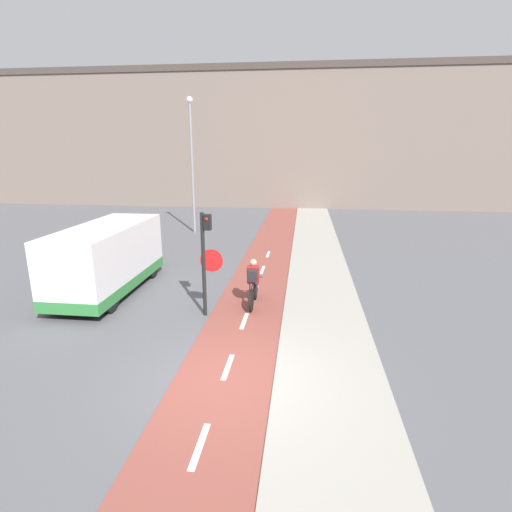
% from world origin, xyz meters
% --- Properties ---
extents(ground_plane, '(120.00, 120.00, 0.00)m').
position_xyz_m(ground_plane, '(0.00, 0.00, 0.00)').
color(ground_plane, '#5B5B60').
extents(bike_lane, '(2.14, 60.00, 0.02)m').
position_xyz_m(bike_lane, '(0.00, 0.01, 0.01)').
color(bike_lane, brown).
rests_on(bike_lane, ground_plane).
extents(sidewalk_strip, '(2.40, 60.00, 0.05)m').
position_xyz_m(sidewalk_strip, '(2.27, 0.00, 0.03)').
color(sidewalk_strip, '#A8A399').
rests_on(sidewalk_strip, ground_plane).
extents(building_row_background, '(60.00, 5.20, 11.14)m').
position_xyz_m(building_row_background, '(0.00, 27.97, 5.58)').
color(building_row_background, slate).
rests_on(building_row_background, ground_plane).
extents(traffic_light_pole, '(0.67, 0.25, 3.07)m').
position_xyz_m(traffic_light_pole, '(-1.14, 3.33, 1.91)').
color(traffic_light_pole, black).
rests_on(traffic_light_pole, ground_plane).
extents(street_lamp_far, '(0.36, 0.36, 7.53)m').
position_xyz_m(street_lamp_far, '(-4.79, 15.17, 4.55)').
color(street_lamp_far, gray).
rests_on(street_lamp_far, ground_plane).
extents(cyclist_near, '(0.46, 1.72, 1.52)m').
position_xyz_m(cyclist_near, '(0.10, 4.23, 0.72)').
color(cyclist_near, black).
rests_on(cyclist_near, ground_plane).
extents(van, '(1.93, 5.22, 2.31)m').
position_xyz_m(van, '(-4.96, 4.90, 1.14)').
color(van, white).
rests_on(van, ground_plane).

